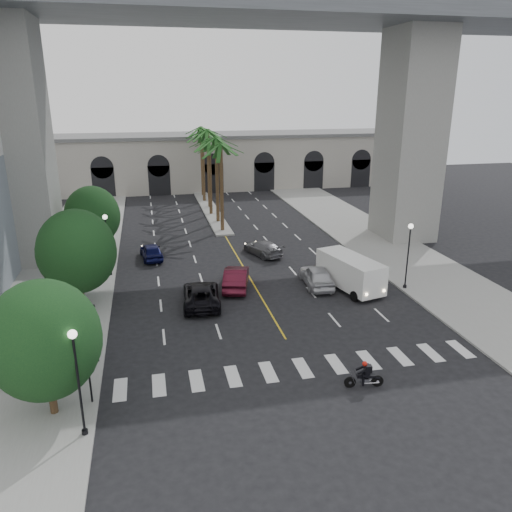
{
  "coord_description": "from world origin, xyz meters",
  "views": [
    {
      "loc": [
        -7.92,
        -25.07,
        14.87
      ],
      "look_at": [
        -1.05,
        6.0,
        4.31
      ],
      "focal_mm": 35.0,
      "sensor_mm": 36.0,
      "label": 1
    }
  ],
  "objects_px": {
    "lamp_post_left_near": "(77,374)",
    "traffic_signal_near": "(87,360)",
    "traffic_signal_far": "(94,324)",
    "pedestrian_a": "(6,375)",
    "lamp_post_right": "(408,250)",
    "car_b": "(236,278)",
    "car_d": "(263,248)",
    "pedestrian_b": "(35,331)",
    "car_a": "(317,276)",
    "car_e": "(151,251)",
    "car_c": "(201,295)",
    "cargo_van": "(350,272)",
    "lamp_post_left_far": "(107,240)",
    "motorcycle_rider": "(365,375)"
  },
  "relations": [
    {
      "from": "car_b",
      "to": "car_e",
      "type": "relative_size",
      "value": 1.18
    },
    {
      "from": "car_e",
      "to": "cargo_van",
      "type": "xyz_separation_m",
      "value": [
        15.07,
        -10.96,
        0.73
      ]
    },
    {
      "from": "pedestrian_b",
      "to": "traffic_signal_near",
      "type": "bearing_deg",
      "value": -61.07
    },
    {
      "from": "car_e",
      "to": "car_b",
      "type": "bearing_deg",
      "value": 119.17
    },
    {
      "from": "lamp_post_right",
      "to": "car_c",
      "type": "bearing_deg",
      "value": 178.06
    },
    {
      "from": "car_d",
      "to": "cargo_van",
      "type": "bearing_deg",
      "value": 94.89
    },
    {
      "from": "lamp_post_left_near",
      "to": "car_b",
      "type": "height_order",
      "value": "lamp_post_left_near"
    },
    {
      "from": "traffic_signal_far",
      "to": "pedestrian_b",
      "type": "xyz_separation_m",
      "value": [
        -3.87,
        3.0,
        -1.48
      ]
    },
    {
      "from": "car_d",
      "to": "pedestrian_b",
      "type": "bearing_deg",
      "value": 18.76
    },
    {
      "from": "lamp_post_left_near",
      "to": "pedestrian_b",
      "type": "xyz_separation_m",
      "value": [
        -3.77,
        9.5,
        -2.19
      ]
    },
    {
      "from": "motorcycle_rider",
      "to": "car_b",
      "type": "bearing_deg",
      "value": 113.36
    },
    {
      "from": "traffic_signal_far",
      "to": "car_b",
      "type": "bearing_deg",
      "value": 44.73
    },
    {
      "from": "car_a",
      "to": "pedestrian_b",
      "type": "bearing_deg",
      "value": 20.53
    },
    {
      "from": "car_c",
      "to": "car_d",
      "type": "bearing_deg",
      "value": -119.36
    },
    {
      "from": "car_b",
      "to": "car_a",
      "type": "bearing_deg",
      "value": -174.42
    },
    {
      "from": "traffic_signal_far",
      "to": "car_a",
      "type": "height_order",
      "value": "traffic_signal_far"
    },
    {
      "from": "lamp_post_left_far",
      "to": "cargo_van",
      "type": "relative_size",
      "value": 0.82
    },
    {
      "from": "car_d",
      "to": "pedestrian_a",
      "type": "distance_m",
      "value": 26.46
    },
    {
      "from": "car_e",
      "to": "car_c",
      "type": "bearing_deg",
      "value": 99.23
    },
    {
      "from": "car_b",
      "to": "car_e",
      "type": "distance_m",
      "value": 10.83
    },
    {
      "from": "car_c",
      "to": "lamp_post_right",
      "type": "bearing_deg",
      "value": -177.1
    },
    {
      "from": "cargo_van",
      "to": "lamp_post_right",
      "type": "bearing_deg",
      "value": -26.89
    },
    {
      "from": "lamp_post_left_near",
      "to": "traffic_signal_near",
      "type": "relative_size",
      "value": 1.47
    },
    {
      "from": "car_a",
      "to": "pedestrian_a",
      "type": "height_order",
      "value": "pedestrian_a"
    },
    {
      "from": "lamp_post_left_far",
      "to": "motorcycle_rider",
      "type": "xyz_separation_m",
      "value": [
        14.03,
        -20.01,
        -2.54
      ]
    },
    {
      "from": "lamp_post_right",
      "to": "cargo_van",
      "type": "bearing_deg",
      "value": 166.88
    },
    {
      "from": "lamp_post_right",
      "to": "car_b",
      "type": "distance_m",
      "value": 13.5
    },
    {
      "from": "car_c",
      "to": "pedestrian_a",
      "type": "xyz_separation_m",
      "value": [
        -11.12,
        -8.88,
        0.16
      ]
    },
    {
      "from": "traffic_signal_far",
      "to": "car_a",
      "type": "relative_size",
      "value": 0.74
    },
    {
      "from": "lamp_post_right",
      "to": "car_c",
      "type": "distance_m",
      "value": 16.16
    },
    {
      "from": "car_c",
      "to": "pedestrian_a",
      "type": "height_order",
      "value": "pedestrian_a"
    },
    {
      "from": "car_a",
      "to": "pedestrian_a",
      "type": "xyz_separation_m",
      "value": [
        -20.56,
        -10.58,
        0.09
      ]
    },
    {
      "from": "car_c",
      "to": "car_e",
      "type": "xyz_separation_m",
      "value": [
        -3.33,
        11.4,
        -0.03
      ]
    },
    {
      "from": "car_b",
      "to": "pedestrian_b",
      "type": "height_order",
      "value": "pedestrian_b"
    },
    {
      "from": "lamp_post_right",
      "to": "cargo_van",
      "type": "height_order",
      "value": "lamp_post_right"
    },
    {
      "from": "car_a",
      "to": "cargo_van",
      "type": "xyz_separation_m",
      "value": [
        2.3,
        -1.25,
        0.63
      ]
    },
    {
      "from": "traffic_signal_far",
      "to": "pedestrian_a",
      "type": "distance_m",
      "value": 5.01
    },
    {
      "from": "car_b",
      "to": "pedestrian_b",
      "type": "relative_size",
      "value": 2.91
    },
    {
      "from": "car_e",
      "to": "cargo_van",
      "type": "bearing_deg",
      "value": 136.93
    },
    {
      "from": "lamp_post_left_near",
      "to": "traffic_signal_near",
      "type": "height_order",
      "value": "lamp_post_left_near"
    },
    {
      "from": "lamp_post_right",
      "to": "lamp_post_left_far",
      "type": "bearing_deg",
      "value": 160.67
    },
    {
      "from": "cargo_van",
      "to": "car_c",
      "type": "bearing_deg",
      "value": 168.41
    },
    {
      "from": "lamp_post_left_far",
      "to": "traffic_signal_far",
      "type": "relative_size",
      "value": 1.47
    },
    {
      "from": "lamp_post_left_near",
      "to": "pedestrian_a",
      "type": "relative_size",
      "value": 3.39
    },
    {
      "from": "lamp_post_right",
      "to": "pedestrian_b",
      "type": "distance_m",
      "value": 26.89
    },
    {
      "from": "lamp_post_right",
      "to": "traffic_signal_near",
      "type": "relative_size",
      "value": 1.47
    },
    {
      "from": "car_a",
      "to": "car_e",
      "type": "distance_m",
      "value": 16.04
    },
    {
      "from": "car_c",
      "to": "pedestrian_b",
      "type": "height_order",
      "value": "pedestrian_b"
    },
    {
      "from": "car_b",
      "to": "lamp_post_left_far",
      "type": "bearing_deg",
      "value": -11.59
    },
    {
      "from": "cargo_van",
      "to": "lamp_post_left_far",
      "type": "bearing_deg",
      "value": 145.55
    }
  ]
}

